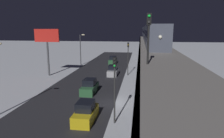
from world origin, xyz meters
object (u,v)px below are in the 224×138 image
at_px(subway_train, 148,32).
at_px(sedan_silver, 113,71).
at_px(commercial_billboard, 47,40).
at_px(rail_signal, 149,30).
at_px(traffic_light_near, 115,81).
at_px(sedan_green_2, 113,61).
at_px(sedan_green, 90,87).
at_px(traffic_light_mid, 128,54).
at_px(sedan_yellow, 86,113).

relative_size(subway_train, sedan_silver, 17.49).
xyz_separation_m(subway_train, commercial_billboard, (19.73, 25.46, -1.06)).
relative_size(rail_signal, traffic_light_near, 0.62).
relative_size(sedan_green_2, traffic_light_near, 0.63).
bearing_deg(subway_train, sedan_green, 75.04).
xyz_separation_m(subway_train, sedan_silver, (7.47, 23.40, -7.10)).
bearing_deg(sedan_green, traffic_light_mid, 67.76).
relative_size(sedan_green, sedan_yellow, 1.07).
bearing_deg(traffic_light_mid, commercial_billboard, 8.51).
relative_size(subway_train, rail_signal, 18.52).
height_order(sedan_yellow, traffic_light_near, traffic_light_near).
bearing_deg(commercial_billboard, rail_signal, 132.46).
bearing_deg(rail_signal, commercial_billboard, -47.54).
relative_size(sedan_yellow, traffic_light_near, 0.63).
xyz_separation_m(sedan_green_2, traffic_light_near, (-4.70, 33.27, 3.40)).
height_order(subway_train, traffic_light_near, subway_train).
relative_size(sedan_green_2, traffic_light_mid, 0.63).
xyz_separation_m(sedan_green, sedan_green_2, (0.00, -24.41, 0.01)).
height_order(rail_signal, sedan_green, rail_signal).
bearing_deg(sedan_green_2, traffic_light_near, -81.96).
height_order(sedan_green, sedan_green_2, same).
distance_m(sedan_green, sedan_silver, 11.44).
relative_size(rail_signal, traffic_light_mid, 0.62).
height_order(rail_signal, traffic_light_mid, rail_signal).
xyz_separation_m(sedan_silver, sedan_green_2, (1.80, -13.12, -0.00)).
height_order(sedan_green, traffic_light_mid, traffic_light_mid).
bearing_deg(sedan_green, sedan_green_2, 90.00).
bearing_deg(traffic_light_mid, sedan_green, 67.76).
distance_m(subway_train, traffic_light_near, 43.95).
xyz_separation_m(sedan_green_2, commercial_billboard, (10.46, 15.18, 6.03)).
bearing_deg(rail_signal, traffic_light_near, -29.39).
height_order(subway_train, sedan_green, subway_train).
xyz_separation_m(sedan_silver, traffic_light_near, (-2.90, 20.15, 3.40)).
height_order(traffic_light_near, commercial_billboard, commercial_billboard).
relative_size(sedan_green_2, sedan_yellow, 0.99).
bearing_deg(commercial_billboard, sedan_silver, -170.43).
distance_m(sedan_yellow, traffic_light_near, 4.47).
distance_m(sedan_green_2, commercial_billboard, 19.40).
xyz_separation_m(subway_train, sedan_green_2, (9.27, 10.28, -7.10)).
distance_m(rail_signal, traffic_light_mid, 22.65).
bearing_deg(commercial_billboard, sedan_green_2, -124.56).
xyz_separation_m(subway_train, sedan_yellow, (7.47, 43.40, -7.10)).
xyz_separation_m(sedan_green, traffic_light_mid, (-4.70, -11.50, 3.41)).
xyz_separation_m(sedan_yellow, traffic_light_near, (-2.90, 0.15, 3.40)).
height_order(sedan_yellow, commercial_billboard, commercial_billboard).
distance_m(subway_train, sedan_green_2, 15.56).
distance_m(rail_signal, sedan_green, 15.24).
relative_size(sedan_silver, sedan_green_2, 1.05).
bearing_deg(sedan_silver, sedan_yellow, -90.00).
relative_size(rail_signal, sedan_silver, 0.94).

